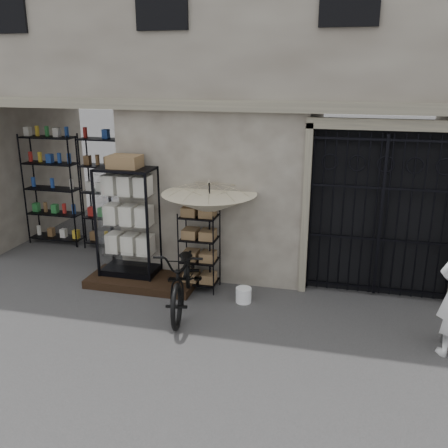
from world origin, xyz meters
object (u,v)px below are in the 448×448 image
(wire_rack, at_px, (199,252))
(bicycle, at_px, (185,307))
(display_cabinet, at_px, (129,227))
(white_bucket, at_px, (244,295))
(market_umbrella, at_px, (209,198))

(wire_rack, bearing_deg, bicycle, -68.36)
(display_cabinet, xyz_separation_m, bicycle, (1.36, -0.84, -1.05))
(display_cabinet, height_order, wire_rack, display_cabinet)
(white_bucket, bearing_deg, wire_rack, 158.04)
(market_umbrella, relative_size, white_bucket, 8.73)
(market_umbrella, bearing_deg, white_bucket, -30.10)
(display_cabinet, xyz_separation_m, market_umbrella, (1.55, 0.01, 0.65))
(display_cabinet, xyz_separation_m, white_bucket, (2.27, -0.40, -0.92))
(display_cabinet, height_order, bicycle, display_cabinet)
(wire_rack, height_order, bicycle, wire_rack)
(market_umbrella, distance_m, white_bucket, 1.77)
(wire_rack, bearing_deg, white_bucket, 0.96)
(wire_rack, xyz_separation_m, white_bucket, (0.89, -0.36, -0.58))
(display_cabinet, height_order, white_bucket, display_cabinet)
(display_cabinet, bearing_deg, white_bucket, -12.32)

